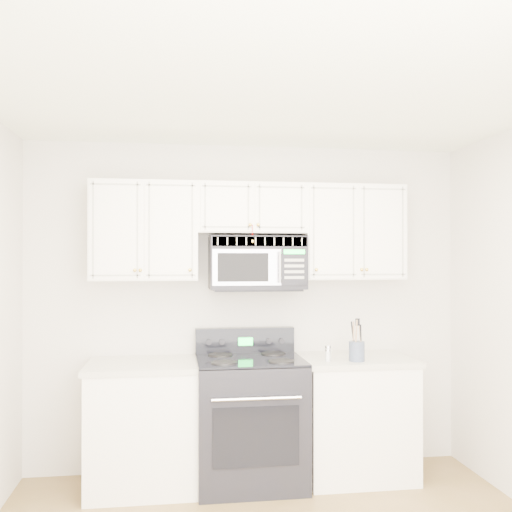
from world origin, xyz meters
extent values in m
cube|color=white|center=(0.00, 0.00, 2.60)|extent=(3.50, 3.50, 0.01)
cube|color=beige|center=(0.00, 1.75, 1.30)|extent=(3.50, 0.01, 2.60)
cube|color=beige|center=(0.00, -1.75, 1.30)|extent=(3.50, 0.01, 2.60)
cube|color=white|center=(-0.80, 1.44, 0.44)|extent=(0.82, 0.63, 0.88)
cube|color=beige|center=(-0.80, 1.44, 0.90)|extent=(0.86, 0.65, 0.04)
cube|color=black|center=(-0.80, 1.48, 0.05)|extent=(0.82, 0.55, 0.10)
cube|color=white|center=(0.80, 1.44, 0.44)|extent=(0.82, 0.63, 0.88)
cube|color=beige|center=(0.80, 1.44, 0.90)|extent=(0.86, 0.65, 0.04)
cube|color=black|center=(0.80, 1.48, 0.05)|extent=(0.82, 0.55, 0.10)
cube|color=black|center=(-0.03, 1.41, 0.46)|extent=(0.79, 0.68, 0.92)
cube|color=black|center=(-0.03, 1.07, 0.45)|extent=(0.61, 0.01, 0.42)
cylinder|color=silver|center=(-0.03, 1.04, 0.72)|extent=(0.63, 0.02, 0.02)
cube|color=black|center=(-0.03, 1.41, 0.93)|extent=(0.79, 0.68, 0.02)
cube|color=black|center=(-0.03, 1.71, 1.02)|extent=(0.79, 0.08, 0.21)
cube|color=#0FF23D|center=(-0.03, 1.67, 1.02)|extent=(0.11, 0.00, 0.06)
cube|color=white|center=(-0.82, 1.58, 1.90)|extent=(0.80, 0.33, 0.75)
cube|color=white|center=(0.82, 1.58, 1.90)|extent=(0.80, 0.33, 0.75)
cube|color=white|center=(0.00, 1.58, 2.08)|extent=(0.84, 0.33, 0.39)
sphere|color=gold|center=(-0.84, 1.40, 1.60)|extent=(0.03, 0.03, 0.03)
sphere|color=gold|center=(-0.48, 1.40, 1.60)|extent=(0.03, 0.03, 0.03)
sphere|color=gold|center=(0.48, 1.40, 1.60)|extent=(0.03, 0.03, 0.03)
sphere|color=gold|center=(0.84, 1.40, 1.60)|extent=(0.03, 0.03, 0.03)
sphere|color=gold|center=(-0.03, 1.40, 1.94)|extent=(0.03, 0.03, 0.03)
sphere|color=gold|center=(0.03, 1.40, 1.94)|extent=(0.03, 0.03, 0.03)
cylinder|color=#AF0603|center=(-0.01, 1.40, 1.88)|extent=(0.00, 0.00, 0.12)
sphere|color=gold|center=(-0.01, 1.40, 1.81)|extent=(0.04, 0.04, 0.04)
cube|color=black|center=(0.04, 1.57, 1.65)|extent=(0.74, 0.37, 0.41)
cube|color=#AAA79A|center=(0.04, 1.39, 1.81)|extent=(0.72, 0.01, 0.07)
cube|color=#A6A6B2|center=(-0.06, 1.38, 1.62)|extent=(0.52, 0.01, 0.27)
cube|color=black|center=(-0.09, 1.37, 1.62)|extent=(0.38, 0.01, 0.21)
cube|color=black|center=(0.30, 1.38, 1.62)|extent=(0.20, 0.01, 0.27)
cube|color=#0FF23D|center=(0.30, 1.37, 1.74)|extent=(0.16, 0.00, 0.03)
cylinder|color=silver|center=(0.19, 1.34, 1.62)|extent=(0.02, 0.02, 0.23)
cylinder|color=#44546C|center=(0.75, 1.26, 0.99)|extent=(0.12, 0.12, 0.15)
cylinder|color=#A57F59|center=(0.79, 1.26, 1.07)|extent=(0.01, 0.01, 0.25)
cylinder|color=black|center=(0.74, 1.29, 1.08)|extent=(0.01, 0.01, 0.27)
cylinder|color=#A57F59|center=(0.74, 1.23, 1.09)|extent=(0.01, 0.01, 0.29)
cylinder|color=black|center=(0.79, 1.26, 1.07)|extent=(0.01, 0.01, 0.25)
cylinder|color=#A57F59|center=(0.74, 1.29, 1.08)|extent=(0.01, 0.01, 0.27)
cylinder|color=silver|center=(0.55, 1.32, 0.97)|extent=(0.04, 0.04, 0.09)
cylinder|color=silver|center=(0.55, 1.32, 1.02)|extent=(0.05, 0.05, 0.02)
cylinder|color=silver|center=(0.54, 1.28, 0.96)|extent=(0.04, 0.04, 0.08)
cylinder|color=silver|center=(0.54, 1.28, 1.00)|extent=(0.04, 0.04, 0.01)
camera|label=1|loc=(-0.59, -2.84, 1.68)|focal=40.00mm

